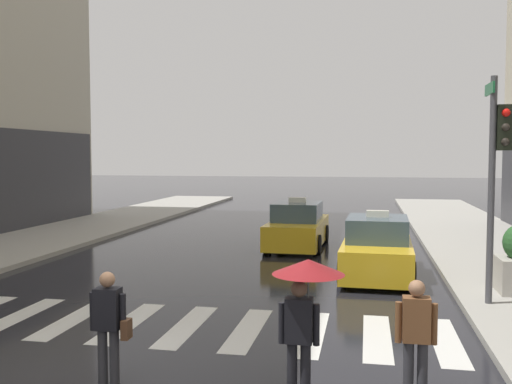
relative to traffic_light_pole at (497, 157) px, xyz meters
name	(u,v)px	position (x,y,z in m)	size (l,w,h in m)	color
ground_plane	(84,384)	(-6.66, -5.31, -3.26)	(160.00, 160.00, 0.00)	black
crosswalk_markings	(158,324)	(-6.66, -2.31, -3.25)	(11.30, 2.80, 0.01)	silver
traffic_light_pole	(497,157)	(0.00, 0.00, 0.00)	(0.44, 0.84, 4.80)	#47474C
taxi_lead	(377,249)	(-2.38, 3.15, -2.53)	(2.04, 4.59, 1.80)	gold
taxi_second	(298,227)	(-5.09, 7.56, -2.53)	(2.01, 4.58, 1.80)	gold
pedestrian_with_umbrella	(305,291)	(-3.47, -5.34, -1.74)	(0.96, 0.96, 1.94)	black
pedestrian_with_handbag	(109,322)	(-6.27, -5.28, -2.32)	(0.60, 0.24, 1.65)	#333338
pedestrian_plain_coat	(416,333)	(-2.01, -5.01, -2.32)	(0.55, 0.24, 1.65)	#333338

